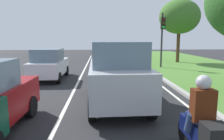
% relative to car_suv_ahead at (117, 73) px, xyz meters
% --- Properties ---
extents(ground_plane, '(60.00, 60.00, 0.00)m').
position_rel_car_suv_ahead_xyz_m(ground_plane, '(-1.11, 5.06, -1.17)').
color(ground_plane, '#262628').
extents(lane_line_center, '(0.12, 32.00, 0.01)m').
position_rel_car_suv_ahead_xyz_m(lane_line_center, '(-1.81, 5.06, -1.16)').
color(lane_line_center, silver).
rests_on(lane_line_center, ground).
extents(lane_line_right_edge, '(0.12, 32.00, 0.01)m').
position_rel_car_suv_ahead_xyz_m(lane_line_right_edge, '(2.49, 5.06, -1.16)').
color(lane_line_right_edge, silver).
rests_on(lane_line_right_edge, ground).
extents(curb_right, '(0.24, 48.00, 0.12)m').
position_rel_car_suv_ahead_xyz_m(curb_right, '(2.99, 5.06, -1.11)').
color(curb_right, '#9E9B93').
rests_on(curb_right, ground).
extents(car_suv_ahead, '(2.05, 4.54, 2.28)m').
position_rel_car_suv_ahead_xyz_m(car_suv_ahead, '(0.00, 0.00, 0.00)').
color(car_suv_ahead, '#B7BABF').
rests_on(car_suv_ahead, ground).
extents(car_hatchback_far, '(1.75, 3.71, 1.78)m').
position_rel_car_suv_ahead_xyz_m(car_hatchback_far, '(-3.56, 4.85, -0.28)').
color(car_hatchback_far, silver).
rests_on(car_hatchback_far, ground).
extents(motorcycle, '(0.41, 1.90, 1.01)m').
position_rel_car_suv_ahead_xyz_m(motorcycle, '(1.28, -3.79, -0.60)').
color(motorcycle, '#0C143F').
rests_on(motorcycle, ground).
extents(rider_person, '(0.51, 0.41, 1.16)m').
position_rel_car_suv_ahead_xyz_m(rider_person, '(1.28, -3.74, 0.02)').
color(rider_person, '#4C1E0C').
rests_on(rider_person, ground).
extents(traffic_light_near_right, '(0.32, 0.50, 4.32)m').
position_rel_car_suv_ahead_xyz_m(traffic_light_near_right, '(4.27, 9.02, 1.69)').
color(traffic_light_near_right, '#2D2D2D').
rests_on(traffic_light_near_right, ground).
extents(tree_roadside_far, '(3.79, 3.79, 5.98)m').
position_rel_car_suv_ahead_xyz_m(tree_roadside_far, '(6.91, 12.57, 3.19)').
color(tree_roadside_far, '#4C331E').
rests_on(tree_roadside_far, ground).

